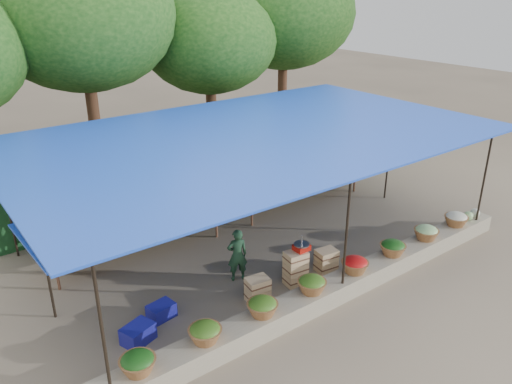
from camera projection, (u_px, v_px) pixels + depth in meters
ground at (256, 244)px, 12.23m from camera, size 60.00×60.00×0.00m
stone_curb at (336, 288)px, 10.12m from camera, size 10.60×0.55×0.40m
stall_canopy at (254, 139)px, 11.25m from camera, size 10.80×6.60×2.82m
produce_baskets at (334, 274)px, 9.92m from camera, size 8.98×0.58×0.34m
netting_backdrop at (189, 162)px, 14.07m from camera, size 10.60×0.06×2.50m
tree_row at (149, 26)px, 15.18m from camera, size 16.51×5.50×7.12m
fruit_table_left at (135, 230)px, 11.61m from camera, size 4.21×0.95×0.93m
fruit_table_right at (297, 182)px, 14.37m from camera, size 4.21×0.95×0.93m
crate_counter at (294, 272)px, 10.50m from camera, size 2.39×0.40×0.77m
weighing_scale at (302, 247)px, 10.38m from camera, size 0.33×0.33×0.35m
vendor_seated at (237, 255)px, 10.57m from camera, size 0.51×0.42×1.20m
customer_left at (56, 224)px, 11.58m from camera, size 0.86×0.75×1.50m
customer_mid at (243, 173)px, 14.24m from camera, size 1.31×1.26×1.80m
customer_right at (311, 160)px, 15.35m from camera, size 1.05×1.03×1.77m
blue_crate_front at (138, 334)px, 8.86m from camera, size 0.65×0.55×0.33m
blue_crate_back at (161, 311)px, 9.51m from camera, size 0.54×0.42×0.29m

